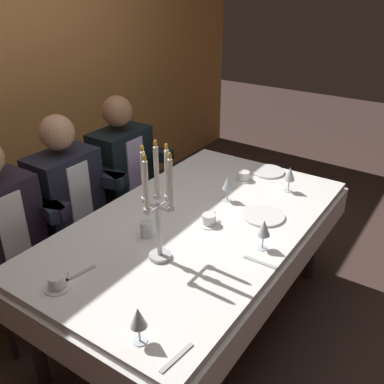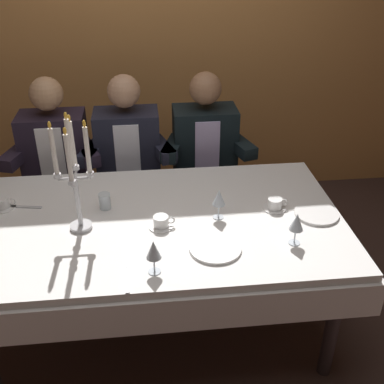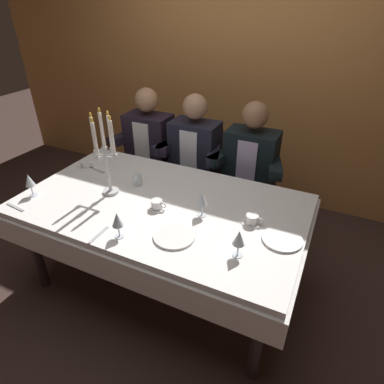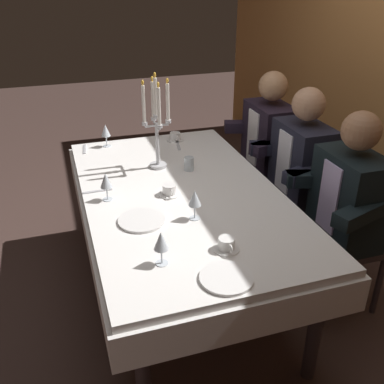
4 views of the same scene
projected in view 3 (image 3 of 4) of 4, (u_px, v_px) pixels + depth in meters
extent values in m
plane|color=#412E29|center=(166.00, 281.00, 2.59)|extent=(12.00, 12.00, 0.00)
cube|color=#CD8848|center=(244.00, 65.00, 3.17)|extent=(6.00, 0.12, 2.70)
cube|color=white|center=(161.00, 205.00, 2.22)|extent=(1.90, 1.10, 0.04)
cube|color=white|center=(162.00, 218.00, 2.27)|extent=(1.94, 1.14, 0.18)
cylinder|color=#32292B|center=(35.00, 249.00, 2.38)|extent=(0.07, 0.07, 0.70)
cylinder|color=#32292B|center=(258.00, 337.00, 1.77)|extent=(0.07, 0.07, 0.70)
cylinder|color=#32292B|center=(109.00, 194.00, 3.04)|extent=(0.07, 0.07, 0.70)
cylinder|color=#32292B|center=(289.00, 244.00, 2.43)|extent=(0.07, 0.07, 0.70)
cylinder|color=silver|center=(111.00, 191.00, 2.31)|extent=(0.11, 0.11, 0.02)
cylinder|color=silver|center=(108.00, 172.00, 2.23)|extent=(0.02, 0.02, 0.28)
cylinder|color=silver|center=(105.00, 148.00, 2.14)|extent=(0.04, 0.04, 0.02)
cylinder|color=white|center=(102.00, 130.00, 2.07)|extent=(0.02, 0.02, 0.22)
ellipsoid|color=yellow|center=(99.00, 110.00, 2.01)|extent=(0.02, 0.02, 0.03)
cylinder|color=silver|center=(110.00, 157.00, 2.15)|extent=(0.07, 0.01, 0.01)
cylinder|color=silver|center=(115.00, 156.00, 2.13)|extent=(0.04, 0.04, 0.02)
cylinder|color=white|center=(112.00, 138.00, 2.07)|extent=(0.02, 0.02, 0.22)
ellipsoid|color=yellow|center=(110.00, 118.00, 2.00)|extent=(0.02, 0.02, 0.03)
cylinder|color=silver|center=(109.00, 154.00, 2.20)|extent=(0.01, 0.07, 0.01)
cylinder|color=silver|center=(112.00, 149.00, 2.22)|extent=(0.04, 0.04, 0.02)
cylinder|color=white|center=(110.00, 132.00, 2.15)|extent=(0.02, 0.02, 0.22)
ellipsoid|color=yellow|center=(107.00, 113.00, 2.09)|extent=(0.02, 0.02, 0.03)
cylinder|color=silver|center=(101.00, 155.00, 2.18)|extent=(0.07, 0.01, 0.01)
cylinder|color=silver|center=(96.00, 152.00, 2.19)|extent=(0.04, 0.04, 0.02)
cylinder|color=white|center=(94.00, 134.00, 2.12)|extent=(0.02, 0.02, 0.22)
ellipsoid|color=yellow|center=(90.00, 115.00, 2.06)|extent=(0.02, 0.02, 0.03)
cylinder|color=silver|center=(102.00, 159.00, 2.14)|extent=(0.01, 0.08, 0.01)
cylinder|color=silver|center=(98.00, 158.00, 2.10)|extent=(0.04, 0.04, 0.02)
cylinder|color=white|center=(95.00, 140.00, 2.04)|extent=(0.02, 0.02, 0.22)
ellipsoid|color=yellow|center=(92.00, 120.00, 1.97)|extent=(0.02, 0.02, 0.03)
cylinder|color=white|center=(174.00, 236.00, 1.89)|extent=(0.24, 0.24, 0.01)
cylinder|color=white|center=(282.00, 239.00, 1.86)|extent=(0.23, 0.23, 0.01)
cylinder|color=silver|center=(237.00, 255.00, 1.75)|extent=(0.06, 0.06, 0.00)
cylinder|color=silver|center=(238.00, 249.00, 1.73)|extent=(0.01, 0.01, 0.07)
cone|color=silver|center=(239.00, 238.00, 1.69)|extent=(0.07, 0.07, 0.08)
cylinder|color=silver|center=(120.00, 236.00, 1.89)|extent=(0.06, 0.06, 0.00)
cylinder|color=silver|center=(119.00, 231.00, 1.87)|extent=(0.01, 0.01, 0.07)
cone|color=silver|center=(117.00, 219.00, 1.83)|extent=(0.07, 0.07, 0.08)
cylinder|color=silver|center=(33.00, 195.00, 2.28)|extent=(0.06, 0.06, 0.00)
cylinder|color=silver|center=(32.00, 190.00, 2.26)|extent=(0.01, 0.01, 0.07)
cone|color=silver|center=(29.00, 180.00, 2.22)|extent=(0.07, 0.07, 0.08)
cylinder|color=#E0D172|center=(30.00, 183.00, 2.23)|extent=(0.04, 0.04, 0.03)
cylinder|color=silver|center=(202.00, 215.00, 2.07)|extent=(0.06, 0.06, 0.00)
cylinder|color=silver|center=(202.00, 210.00, 2.05)|extent=(0.01, 0.01, 0.07)
cone|color=silver|center=(202.00, 199.00, 2.01)|extent=(0.07, 0.07, 0.08)
cylinder|color=silver|center=(138.00, 179.00, 2.38)|extent=(0.06, 0.06, 0.09)
cylinder|color=white|center=(157.00, 208.00, 2.14)|extent=(0.12, 0.12, 0.01)
cylinder|color=white|center=(157.00, 204.00, 2.12)|extent=(0.08, 0.08, 0.05)
torus|color=white|center=(163.00, 205.00, 2.10)|extent=(0.04, 0.01, 0.04)
cylinder|color=white|center=(252.00, 223.00, 2.00)|extent=(0.12, 0.12, 0.01)
cylinder|color=white|center=(252.00, 219.00, 1.98)|extent=(0.08, 0.08, 0.05)
torus|color=white|center=(260.00, 221.00, 1.96)|extent=(0.04, 0.01, 0.04)
cylinder|color=white|center=(86.00, 167.00, 2.65)|extent=(0.12, 0.12, 0.01)
cylinder|color=white|center=(86.00, 163.00, 2.64)|extent=(0.08, 0.08, 0.05)
torus|color=white|center=(91.00, 164.00, 2.62)|extent=(0.04, 0.01, 0.04)
cube|color=#B7B7BC|center=(99.00, 235.00, 1.90)|extent=(0.02, 0.17, 0.01)
cube|color=#B7B7BC|center=(96.00, 170.00, 2.61)|extent=(0.19, 0.05, 0.01)
cube|color=#B7B7BC|center=(15.00, 207.00, 2.15)|extent=(0.17, 0.04, 0.01)
cylinder|color=#32292B|center=(128.00, 193.00, 3.32)|extent=(0.04, 0.04, 0.42)
cylinder|color=#32292B|center=(159.00, 202.00, 3.19)|extent=(0.04, 0.04, 0.42)
cylinder|color=#32292B|center=(147.00, 178.00, 3.60)|extent=(0.04, 0.04, 0.42)
cylinder|color=#32292B|center=(176.00, 185.00, 3.47)|extent=(0.04, 0.04, 0.42)
cube|color=#32292B|center=(152.00, 169.00, 3.27)|extent=(0.42, 0.42, 0.04)
cube|color=#32292B|center=(160.00, 140.00, 3.30)|extent=(0.38, 0.04, 0.44)
cube|color=black|center=(150.00, 142.00, 3.12)|extent=(0.42, 0.26, 0.54)
cube|color=white|center=(142.00, 144.00, 3.00)|extent=(0.16, 0.01, 0.40)
sphere|color=tan|center=(147.00, 100.00, 2.91)|extent=(0.21, 0.21, 0.21)
cube|color=black|center=(124.00, 138.00, 3.11)|extent=(0.19, 0.34, 0.08)
cube|color=black|center=(164.00, 146.00, 2.95)|extent=(0.19, 0.34, 0.08)
cylinder|color=#32292B|center=(170.00, 204.00, 3.15)|extent=(0.04, 0.04, 0.42)
cylinder|color=#32292B|center=(204.00, 214.00, 3.01)|extent=(0.04, 0.04, 0.42)
cylinder|color=#32292B|center=(186.00, 187.00, 3.42)|extent=(0.04, 0.04, 0.42)
cylinder|color=#32292B|center=(218.00, 195.00, 3.29)|extent=(0.04, 0.04, 0.42)
cube|color=#32292B|center=(195.00, 179.00, 3.10)|extent=(0.42, 0.42, 0.04)
cube|color=#32292B|center=(203.00, 148.00, 3.12)|extent=(0.38, 0.04, 0.44)
cube|color=black|center=(195.00, 151.00, 2.95)|extent=(0.42, 0.26, 0.54)
cube|color=white|center=(188.00, 154.00, 2.83)|extent=(0.16, 0.01, 0.40)
sphere|color=tan|center=(195.00, 106.00, 2.74)|extent=(0.21, 0.21, 0.21)
cube|color=black|center=(168.00, 147.00, 2.93)|extent=(0.19, 0.34, 0.08)
cube|color=black|center=(213.00, 156.00, 2.77)|extent=(0.19, 0.34, 0.08)
cylinder|color=#32292B|center=(220.00, 218.00, 2.95)|extent=(0.04, 0.04, 0.42)
cylinder|color=#32292B|center=(259.00, 228.00, 2.82)|extent=(0.04, 0.04, 0.42)
cylinder|color=#32292B|center=(233.00, 199.00, 3.23)|extent=(0.04, 0.04, 0.42)
cylinder|color=#32292B|center=(269.00, 207.00, 3.10)|extent=(0.04, 0.04, 0.42)
cube|color=#32292B|center=(247.00, 191.00, 2.91)|extent=(0.42, 0.42, 0.04)
cube|color=#32292B|center=(256.00, 158.00, 2.93)|extent=(0.38, 0.04, 0.44)
cube|color=black|center=(250.00, 162.00, 2.76)|extent=(0.42, 0.26, 0.54)
cube|color=#BAA9D6|center=(246.00, 165.00, 2.64)|extent=(0.16, 0.01, 0.40)
sphere|color=#976748|center=(255.00, 115.00, 2.55)|extent=(0.21, 0.21, 0.21)
cube|color=black|center=(222.00, 157.00, 2.74)|extent=(0.19, 0.34, 0.08)
cube|color=black|center=(274.00, 167.00, 2.58)|extent=(0.19, 0.34, 0.08)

